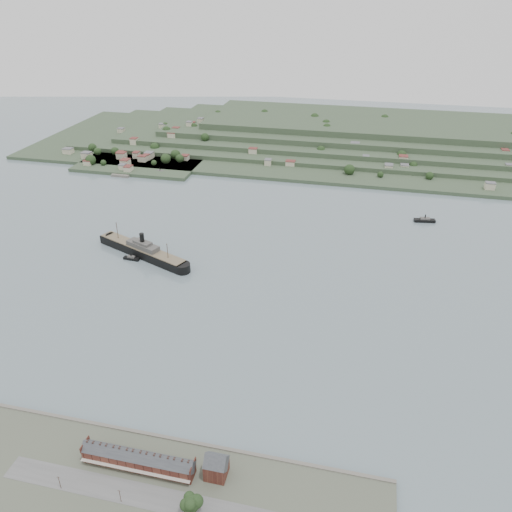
% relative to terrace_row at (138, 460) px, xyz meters
% --- Properties ---
extents(ground, '(1400.00, 1400.00, 0.00)m').
position_rel_terrace_row_xyz_m(ground, '(10.00, 168.02, -6.84)').
color(ground, slate).
rests_on(ground, ground).
extents(near_shore, '(220.00, 80.00, 2.60)m').
position_rel_terrace_row_xyz_m(near_shore, '(10.00, -18.73, -5.83)').
color(near_shore, '#4C5142').
rests_on(near_shore, ground).
extents(terrace_row, '(55.60, 9.80, 11.07)m').
position_rel_terrace_row_xyz_m(terrace_row, '(0.00, 0.00, 0.00)').
color(terrace_row, '#461F19').
rests_on(terrace_row, ground).
extents(gabled_building, '(10.40, 10.18, 14.09)m').
position_rel_terrace_row_xyz_m(gabled_building, '(37.50, 4.02, 1.34)').
color(gabled_building, '#461F19').
rests_on(gabled_building, ground).
extents(far_peninsula, '(760.00, 309.00, 30.00)m').
position_rel_terrace_row_xyz_m(far_peninsula, '(37.91, 561.12, 5.04)').
color(far_peninsula, '#30442D').
rests_on(far_peninsula, ground).
extents(steamship, '(101.11, 50.70, 25.57)m').
position_rel_terrace_row_xyz_m(steamship, '(-90.46, 198.72, -2.12)').
color(steamship, black).
rests_on(steamship, ground).
extents(tugboat, '(13.94, 4.55, 6.18)m').
position_rel_terrace_row_xyz_m(tugboat, '(-93.83, 188.51, -5.33)').
color(tugboat, black).
rests_on(tugboat, ground).
extents(ferry_west, '(19.47, 10.45, 7.04)m').
position_rel_terrace_row_xyz_m(ferry_west, '(-153.14, 393.02, -5.15)').
color(ferry_west, black).
rests_on(ferry_west, ground).
extents(ferry_east, '(20.68, 8.49, 7.53)m').
position_rel_terrace_row_xyz_m(ferry_east, '(150.69, 322.21, -5.03)').
color(ferry_east, black).
rests_on(ferry_east, ground).
extents(fig_tree, '(9.86, 8.54, 11.01)m').
position_rel_terrace_row_xyz_m(fig_tree, '(32.70, -16.92, 1.88)').
color(fig_tree, '#402B1D').
rests_on(fig_tree, ground).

